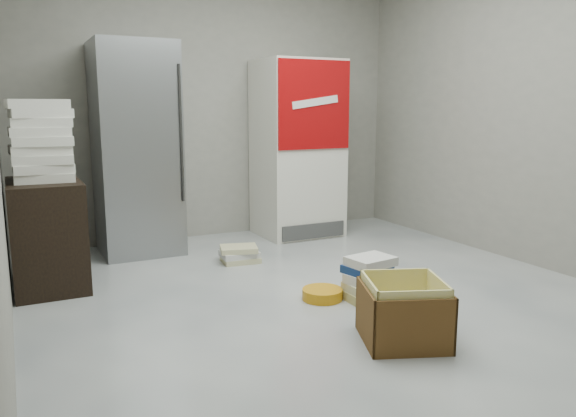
# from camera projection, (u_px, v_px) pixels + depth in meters

# --- Properties ---
(ground) EXTENTS (5.00, 5.00, 0.00)m
(ground) POSITION_uv_depth(u_px,v_px,m) (344.00, 308.00, 3.78)
(ground) COLOR beige
(ground) RESTS_ON ground
(room_shell) EXTENTS (4.04, 5.04, 2.82)m
(room_shell) POSITION_uv_depth(u_px,v_px,m) (349.00, 30.00, 3.45)
(room_shell) COLOR gray
(room_shell) RESTS_ON ground
(steel_fridge) EXTENTS (0.70, 0.72, 1.90)m
(steel_fridge) POSITION_uv_depth(u_px,v_px,m) (136.00, 150.00, 5.09)
(steel_fridge) COLOR #919398
(steel_fridge) RESTS_ON ground
(coke_cooler) EXTENTS (0.80, 0.73, 1.80)m
(coke_cooler) POSITION_uv_depth(u_px,v_px,m) (298.00, 149.00, 5.81)
(coke_cooler) COLOR silver
(coke_cooler) RESTS_ON ground
(wood_shelf) EXTENTS (0.50, 0.80, 0.80)m
(wood_shelf) POSITION_uv_depth(u_px,v_px,m) (47.00, 234.00, 4.18)
(wood_shelf) COLOR black
(wood_shelf) RESTS_ON ground
(supply_box_stack) EXTENTS (0.44, 0.44, 0.58)m
(supply_box_stack) POSITION_uv_depth(u_px,v_px,m) (41.00, 140.00, 4.06)
(supply_box_stack) COLOR white
(supply_box_stack) RESTS_ON wood_shelf
(phonebook_stack_main) EXTENTS (0.35, 0.34, 0.31)m
(phonebook_stack_main) POSITION_uv_depth(u_px,v_px,m) (368.00, 278.00, 3.92)
(phonebook_stack_main) COLOR tan
(phonebook_stack_main) RESTS_ON ground
(phonebook_stack_side) EXTENTS (0.37, 0.32, 0.14)m
(phonebook_stack_side) POSITION_uv_depth(u_px,v_px,m) (240.00, 254.00, 4.87)
(phonebook_stack_side) COLOR #C3BD8C
(phonebook_stack_side) RESTS_ON ground
(cardboard_box) EXTENTS (0.59, 0.59, 0.37)m
(cardboard_box) POSITION_uv_depth(u_px,v_px,m) (403.00, 316.00, 3.21)
(cardboard_box) COLOR gold
(cardboard_box) RESTS_ON ground
(bucket_lid) EXTENTS (0.33, 0.33, 0.08)m
(bucket_lid) POSITION_uv_depth(u_px,v_px,m) (322.00, 294.00, 3.94)
(bucket_lid) COLOR #C9850E
(bucket_lid) RESTS_ON ground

